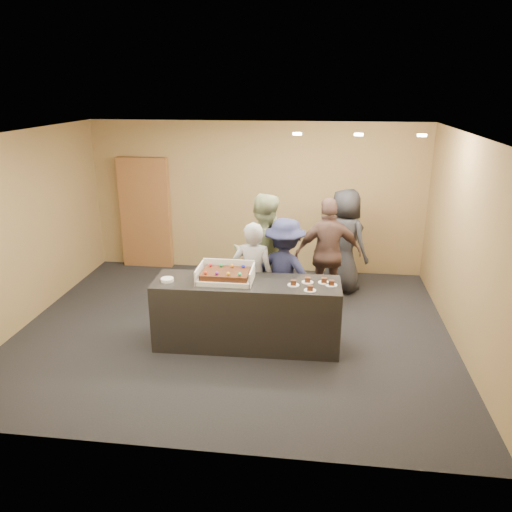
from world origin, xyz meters
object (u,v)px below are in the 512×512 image
at_px(storage_cabinet, 145,213).
at_px(person_server_grey, 253,277).
at_px(person_navy_man, 285,273).
at_px(sheet_cake, 225,274).
at_px(person_brown_extra, 328,254).
at_px(person_sage_man, 263,255).
at_px(cake_box, 226,276).
at_px(plate_stack, 167,280).
at_px(person_dark_suit, 344,241).
at_px(serving_counter, 247,314).

relative_size(storage_cabinet, person_server_grey, 1.31).
height_order(storage_cabinet, person_navy_man, storage_cabinet).
relative_size(sheet_cake, person_brown_extra, 0.35).
bearing_deg(person_navy_man, person_sage_man, -26.49).
bearing_deg(cake_box, plate_stack, -169.26).
xyz_separation_m(person_sage_man, person_navy_man, (0.35, -0.36, -0.13)).
distance_m(person_sage_man, person_navy_man, 0.52).
bearing_deg(person_sage_man, plate_stack, 46.85).
height_order(sheet_cake, person_dark_suit, person_dark_suit).
relative_size(storage_cabinet, person_navy_man, 1.30).
bearing_deg(storage_cabinet, person_sage_man, -37.15).
height_order(cake_box, person_server_grey, person_server_grey).
bearing_deg(person_navy_man, sheet_cake, 60.73).
bearing_deg(cake_box, person_brown_extra, 45.04).
bearing_deg(cake_box, person_navy_man, 40.53).
distance_m(storage_cabinet, sheet_cake, 3.48).
bearing_deg(person_navy_man, plate_stack, 46.39).
relative_size(cake_box, person_navy_man, 0.45).
relative_size(plate_stack, person_navy_man, 0.10).
height_order(serving_counter, plate_stack, plate_stack).
height_order(person_navy_man, person_brown_extra, person_brown_extra).
distance_m(serving_counter, person_brown_extra, 1.76).
bearing_deg(person_brown_extra, serving_counter, 41.64).
height_order(person_sage_man, person_navy_man, person_sage_man).
xyz_separation_m(person_server_grey, person_navy_man, (0.42, 0.19, 0.01)).
height_order(cake_box, sheet_cake, cake_box).
relative_size(storage_cabinet, person_sage_man, 1.12).
distance_m(serving_counter, person_navy_man, 0.85).
height_order(cake_box, person_sage_man, person_sage_man).
distance_m(serving_counter, person_server_grey, 0.56).
distance_m(person_navy_man, person_brown_extra, 0.94).
height_order(serving_counter, cake_box, cake_box).
relative_size(serving_counter, cake_box, 3.40).
bearing_deg(person_brown_extra, storage_cabinet, -34.10).
xyz_separation_m(serving_counter, cake_box, (-0.27, 0.03, 0.50)).
xyz_separation_m(person_server_grey, person_sage_man, (0.07, 0.55, 0.14)).
relative_size(sheet_cake, person_server_grey, 0.38).
relative_size(cake_box, sheet_cake, 1.17).
height_order(plate_stack, person_navy_man, person_navy_man).
height_order(storage_cabinet, plate_stack, storage_cabinet).
xyz_separation_m(person_navy_man, person_dark_suit, (0.87, 1.44, 0.07)).
height_order(person_brown_extra, person_dark_suit, person_brown_extra).
xyz_separation_m(serving_counter, storage_cabinet, (-2.31, 2.82, 0.58)).
bearing_deg(serving_counter, cake_box, 173.09).
height_order(storage_cabinet, person_sage_man, storage_cabinet).
bearing_deg(person_brown_extra, plate_stack, 24.87).
relative_size(plate_stack, person_sage_man, 0.09).
bearing_deg(serving_counter, person_brown_extra, 50.69).
distance_m(serving_counter, sheet_cake, 0.61).
bearing_deg(serving_counter, plate_stack, -175.04).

